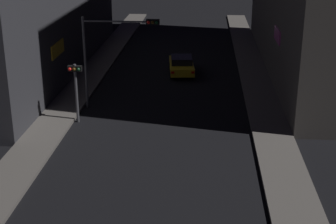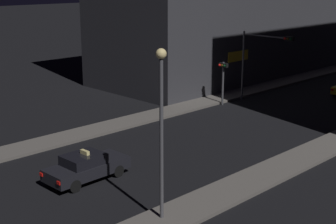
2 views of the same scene
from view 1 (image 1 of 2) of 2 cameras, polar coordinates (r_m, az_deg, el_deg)
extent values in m
cube|color=#5B5651|center=(34.86, -10.52, 1.66)|extent=(2.20, 67.36, 0.18)
cube|color=#5B5651|center=(33.96, 10.49, 1.17)|extent=(2.20, 67.36, 0.18)
cube|color=yellow|center=(34.99, -12.24, 6.90)|extent=(0.08, 2.80, 0.90)
cube|color=#D859B2|center=(35.85, 12.13, 8.42)|extent=(0.08, 2.80, 0.90)
cube|color=yellow|center=(39.93, 1.51, 5.17)|extent=(2.22, 4.55, 0.60)
cube|color=black|center=(39.60, 1.53, 5.86)|extent=(1.77, 2.12, 0.50)
cube|color=red|center=(37.73, 0.53, 4.43)|extent=(0.24, 0.08, 0.16)
cube|color=red|center=(37.81, 2.81, 4.44)|extent=(0.24, 0.08, 0.16)
cylinder|color=black|center=(41.29, 0.30, 5.25)|extent=(0.28, 0.66, 0.64)
cylinder|color=black|center=(41.37, 2.52, 5.26)|extent=(0.28, 0.66, 0.64)
cylinder|color=black|center=(38.66, 0.41, 4.21)|extent=(0.28, 0.66, 0.64)
cylinder|color=black|center=(38.74, 2.79, 4.22)|extent=(0.28, 0.66, 0.64)
cylinder|color=#47474C|center=(32.14, -9.24, 5.38)|extent=(0.16, 0.16, 5.78)
cylinder|color=#47474C|center=(31.15, -5.66, 10.05)|extent=(4.24, 0.10, 0.10)
cube|color=black|center=(30.87, -1.71, 10.04)|extent=(0.80, 0.28, 0.32)
sphere|color=red|center=(30.72, -2.21, 9.99)|extent=(0.20, 0.20, 0.20)
sphere|color=#3F2D0C|center=(30.70, -1.74, 9.99)|extent=(0.20, 0.20, 0.20)
sphere|color=#0C3319|center=(30.67, -1.28, 9.98)|extent=(0.20, 0.20, 0.20)
cylinder|color=#47474C|center=(30.07, -10.21, 2.04)|extent=(0.16, 0.16, 3.52)
cube|color=black|center=(29.64, -10.39, 4.81)|extent=(0.80, 0.28, 0.32)
sphere|color=red|center=(29.54, -10.94, 4.72)|extent=(0.20, 0.20, 0.20)
sphere|color=#3F2D0C|center=(29.48, -10.47, 4.72)|extent=(0.20, 0.20, 0.20)
sphere|color=#0C3319|center=(29.42, -10.00, 4.72)|extent=(0.20, 0.20, 0.20)
camera|label=2|loc=(17.98, 102.43, -7.43)|focal=53.52mm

